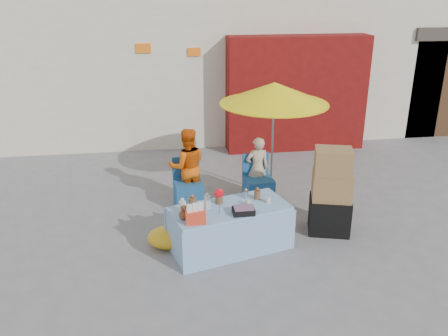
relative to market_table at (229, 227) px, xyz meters
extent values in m
plane|color=slate|center=(0.03, 0.10, -0.34)|extent=(80.00, 80.00, 0.00)
cube|color=silver|center=(0.03, 7.10, 1.91)|extent=(12.00, 5.00, 4.50)
cube|color=maroon|center=(2.23, 4.30, 0.96)|extent=(3.20, 0.60, 2.60)
cube|color=#4C331E|center=(6.53, 6.10, 0.86)|extent=(2.60, 3.00, 2.40)
cube|color=#3F3833|center=(6.53, 6.10, 2.21)|extent=(2.80, 3.20, 0.30)
cube|color=orange|center=(-1.17, 4.58, 2.01)|extent=(0.32, 0.04, 0.20)
cube|color=orange|center=(-0.07, 4.58, 1.91)|extent=(0.28, 0.04, 0.18)
cube|color=#94C0EE|center=(0.01, 0.00, -0.01)|extent=(1.83, 1.18, 0.67)
cube|color=#94C0EE|center=(0.11, -0.37, -0.03)|extent=(1.68, 0.49, 0.62)
cube|color=#94C0EE|center=(-0.10, 0.38, -0.03)|extent=(1.68, 0.49, 0.62)
cylinder|color=silver|center=(-0.67, -0.05, 0.41)|extent=(0.12, 0.12, 0.16)
cylinder|color=brown|center=(-0.53, 0.09, 0.40)|extent=(0.13, 0.13, 0.14)
cylinder|color=silver|center=(-0.32, 0.01, 0.42)|extent=(0.11, 0.11, 0.20)
cylinder|color=brown|center=(-0.13, 0.15, 0.39)|extent=(0.14, 0.14, 0.12)
cylinder|color=#B2B2B7|center=(0.30, 0.29, 0.38)|extent=(0.10, 0.10, 0.11)
cylinder|color=brown|center=(0.45, 0.22, 0.39)|extent=(0.12, 0.12, 0.13)
cylinder|color=silver|center=(0.28, 0.03, 0.37)|extent=(0.09, 0.09, 0.08)
cylinder|color=silver|center=(0.59, 0.07, 0.37)|extent=(0.09, 0.09, 0.08)
sphere|color=brown|center=(-0.67, -0.28, 0.39)|extent=(0.13, 0.13, 0.13)
ellipsoid|color=red|center=(-0.17, -0.18, 0.64)|extent=(0.14, 0.08, 0.13)
cube|color=red|center=(-0.52, -0.42, 0.41)|extent=(0.29, 0.19, 0.18)
cube|color=black|center=(0.16, -0.23, 0.37)|extent=(0.35, 0.29, 0.08)
cube|color=#1F548F|center=(-0.49, 1.50, -0.12)|extent=(0.52, 0.50, 0.45)
cube|color=#1F548F|center=(-0.51, 1.72, 0.31)|extent=(0.48, 0.08, 0.40)
cube|color=#1F548F|center=(0.76, 1.50, -0.12)|extent=(0.52, 0.50, 0.45)
cube|color=#1F548F|center=(0.74, 1.72, 0.31)|extent=(0.48, 0.08, 0.40)
imported|color=#E55B0C|center=(-0.49, 1.65, 0.34)|extent=(0.71, 0.58, 1.38)
imported|color=#C4AA8B|center=(0.76, 1.65, 0.24)|extent=(0.45, 0.32, 1.16)
cylinder|color=gray|center=(1.06, 1.80, 0.66)|extent=(0.04, 0.04, 2.00)
cone|color=yellow|center=(1.06, 1.80, 1.56)|extent=(1.90, 1.90, 0.38)
cylinder|color=yellow|center=(1.06, 1.80, 1.38)|extent=(1.90, 1.90, 0.02)
cube|color=black|center=(1.64, 0.28, -0.06)|extent=(0.74, 0.66, 0.57)
cube|color=#A17248|center=(1.64, 0.28, 0.44)|extent=(0.69, 0.60, 0.43)
cube|color=#A17248|center=(1.61, 0.26, 0.85)|extent=(0.63, 0.54, 0.39)
ellipsoid|color=gold|center=(-0.87, 0.18, -0.19)|extent=(0.72, 0.60, 0.30)
camera|label=1|loc=(-0.97, -6.06, 3.35)|focal=38.00mm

